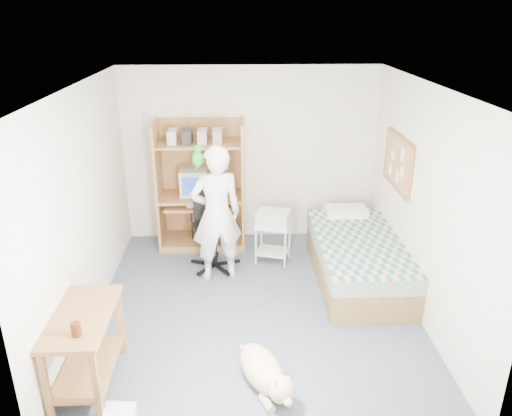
{
  "coord_description": "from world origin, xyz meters",
  "views": [
    {
      "loc": [
        -0.19,
        -4.89,
        3.2
      ],
      "look_at": [
        0.02,
        0.46,
        1.05
      ],
      "focal_mm": 35.0,
      "sensor_mm": 36.0,
      "label": 1
    }
  ],
  "objects_px": {
    "bed": "(357,258)",
    "office_chair": "(213,240)",
    "printer_cart": "(273,236)",
    "dog": "(265,372)",
    "person": "(216,214)",
    "side_desk": "(85,340)",
    "computer_hutch": "(201,190)"
  },
  "relations": [
    {
      "from": "bed",
      "to": "person",
      "type": "distance_m",
      "value": 1.85
    },
    {
      "from": "side_desk",
      "to": "printer_cart",
      "type": "bearing_deg",
      "value": 52.18
    },
    {
      "from": "side_desk",
      "to": "person",
      "type": "height_order",
      "value": "person"
    },
    {
      "from": "bed",
      "to": "printer_cart",
      "type": "distance_m",
      "value": 1.16
    },
    {
      "from": "office_chair",
      "to": "person",
      "type": "distance_m",
      "value": 0.58
    },
    {
      "from": "bed",
      "to": "person",
      "type": "bearing_deg",
      "value": 176.06
    },
    {
      "from": "printer_cart",
      "to": "bed",
      "type": "bearing_deg",
      "value": -10.85
    },
    {
      "from": "person",
      "to": "office_chair",
      "type": "bearing_deg",
      "value": -93.76
    },
    {
      "from": "computer_hutch",
      "to": "dog",
      "type": "relative_size",
      "value": 1.86
    },
    {
      "from": "bed",
      "to": "office_chair",
      "type": "distance_m",
      "value": 1.87
    },
    {
      "from": "office_chair",
      "to": "person",
      "type": "xyz_separation_m",
      "value": [
        0.07,
        -0.3,
        0.49
      ]
    },
    {
      "from": "computer_hutch",
      "to": "person",
      "type": "distance_m",
      "value": 1.03
    },
    {
      "from": "computer_hutch",
      "to": "side_desk",
      "type": "height_order",
      "value": "computer_hutch"
    },
    {
      "from": "printer_cart",
      "to": "dog",
      "type": "bearing_deg",
      "value": -79.03
    },
    {
      "from": "printer_cart",
      "to": "computer_hutch",
      "type": "bearing_deg",
      "value": 165.62
    },
    {
      "from": "office_chair",
      "to": "printer_cart",
      "type": "bearing_deg",
      "value": -8.06
    },
    {
      "from": "bed",
      "to": "printer_cart",
      "type": "xyz_separation_m",
      "value": [
        -1.03,
        0.53,
        0.07
      ]
    },
    {
      "from": "office_chair",
      "to": "dog",
      "type": "height_order",
      "value": "office_chair"
    },
    {
      "from": "bed",
      "to": "person",
      "type": "relative_size",
      "value": 1.17
    },
    {
      "from": "office_chair",
      "to": "computer_hutch",
      "type": "bearing_deg",
      "value": 88.73
    },
    {
      "from": "bed",
      "to": "dog",
      "type": "height_order",
      "value": "bed"
    },
    {
      "from": "bed",
      "to": "dog",
      "type": "relative_size",
      "value": 2.09
    },
    {
      "from": "side_desk",
      "to": "person",
      "type": "xyz_separation_m",
      "value": [
        1.1,
        1.94,
        0.37
      ]
    },
    {
      "from": "computer_hutch",
      "to": "office_chair",
      "type": "distance_m",
      "value": 0.85
    },
    {
      "from": "computer_hutch",
      "to": "person",
      "type": "xyz_separation_m",
      "value": [
        0.25,
        -1.0,
        0.05
      ]
    },
    {
      "from": "office_chair",
      "to": "dog",
      "type": "relative_size",
      "value": 1.08
    },
    {
      "from": "side_desk",
      "to": "dog",
      "type": "bearing_deg",
      "value": -3.26
    },
    {
      "from": "bed",
      "to": "side_desk",
      "type": "bearing_deg",
      "value": -147.5
    },
    {
      "from": "bed",
      "to": "side_desk",
      "type": "xyz_separation_m",
      "value": [
        -2.85,
        -1.82,
        0.21
      ]
    },
    {
      "from": "side_desk",
      "to": "dog",
      "type": "xyz_separation_m",
      "value": [
        1.58,
        -0.09,
        -0.33
      ]
    },
    {
      "from": "bed",
      "to": "dog",
      "type": "xyz_separation_m",
      "value": [
        -1.27,
        -1.91,
        -0.12
      ]
    },
    {
      "from": "dog",
      "to": "office_chair",
      "type": "bearing_deg",
      "value": 80.82
    }
  ]
}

